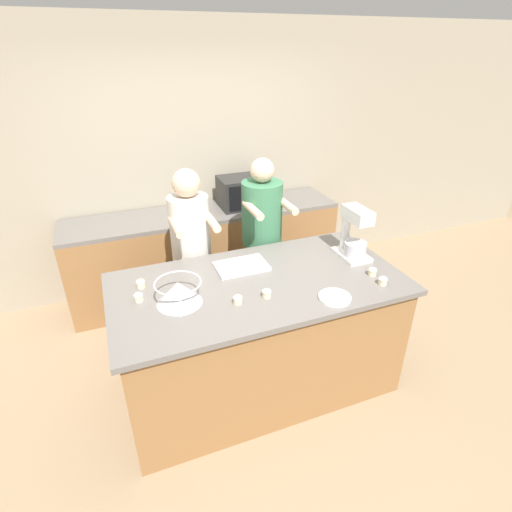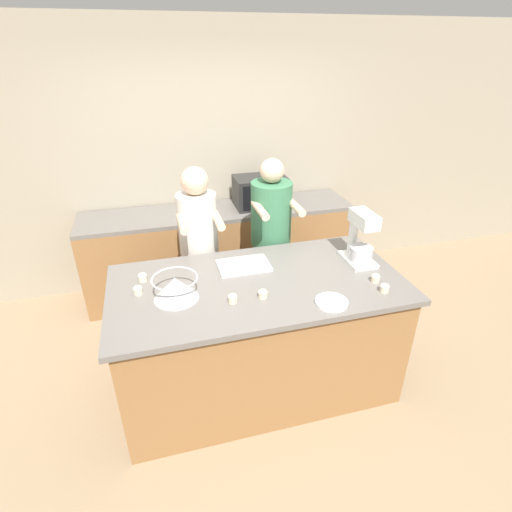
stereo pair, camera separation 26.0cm
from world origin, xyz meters
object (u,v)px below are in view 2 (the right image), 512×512
person_right (271,245)px  stand_mixer (360,241)px  cupcake_0 (385,288)px  microwave_oven (260,192)px  person_left (200,254)px  cupcake_1 (263,294)px  cupcake_2 (138,290)px  cupcake_5 (376,278)px  cupcake_4 (233,298)px  small_plate (331,302)px  mixing_bowl (175,287)px  baking_tray (244,265)px  cupcake_3 (143,277)px

person_right → stand_mixer: 0.87m
cupcake_0 → microwave_oven: bearing=100.7°
person_left → cupcake_1: 0.99m
cupcake_2 → person_left: bearing=53.0°
microwave_oven → cupcake_1: (-0.47, -1.70, -0.10)m
cupcake_1 → cupcake_5: same height
cupcake_4 → cupcake_5: same height
microwave_oven → person_right: bearing=-98.9°
person_right → cupcake_2: bearing=-149.5°
person_right → cupcake_0: bearing=-66.7°
person_right → small_plate: bearing=-86.7°
microwave_oven → small_plate: (-0.05, -1.88, -0.13)m
mixing_bowl → cupcake_2: mixing_bowl is taller
baking_tray → cupcake_0: 1.02m
cupcake_3 → person_left: bearing=46.9°
mixing_bowl → cupcake_3: (-0.21, 0.28, -0.05)m
cupcake_0 → cupcake_5: (0.01, 0.13, 0.00)m
cupcake_0 → cupcake_3: bearing=159.8°
microwave_oven → cupcake_0: (0.35, -1.85, -0.10)m
person_left → mixing_bowl: bearing=-108.5°
cupcake_5 → person_right: bearing=116.5°
microwave_oven → cupcake_4: bearing=-111.5°
person_right → baking_tray: 0.64m
stand_mixer → microwave_oven: bearing=105.1°
mixing_bowl → cupcake_2: (-0.24, 0.12, -0.05)m
stand_mixer → cupcake_0: bearing=-94.3°
person_left → microwave_oven: bearing=45.3°
cupcake_0 → cupcake_2: size_ratio=1.00×
microwave_oven → small_plate: size_ratio=2.45×
cupcake_0 → cupcake_4: bearing=171.6°
mixing_bowl → baking_tray: size_ratio=0.79×
person_left → microwave_oven: 1.10m
cupcake_2 → cupcake_3: same height
cupcake_0 → small_plate: bearing=-175.5°
microwave_oven → cupcake_2: microwave_oven is taller
microwave_oven → cupcake_5: bearing=-78.2°
cupcake_3 → mixing_bowl: bearing=-53.3°
baking_tray → cupcake_5: size_ratio=6.24×
cupcake_5 → mixing_bowl: bearing=173.1°
stand_mixer → cupcake_1: bearing=-161.3°
mixing_bowl → small_plate: 1.02m
person_left → cupcake_0: (1.10, -1.09, 0.14)m
stand_mixer → baking_tray: (-0.87, 0.15, -0.16)m
person_left → cupcake_2: (-0.51, -0.67, 0.14)m
person_left → small_plate: (0.70, -1.12, 0.11)m
person_left → cupcake_3: (-0.47, -0.51, 0.14)m
person_right → cupcake_3: (-1.11, -0.51, 0.13)m
cupcake_3 → cupcake_4: (0.56, -0.43, 0.00)m
cupcake_1 → cupcake_5: size_ratio=1.00×
cupcake_2 → cupcake_4: bearing=-24.0°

